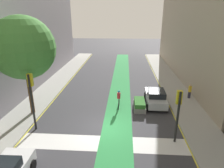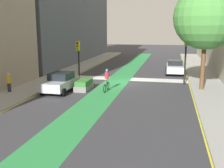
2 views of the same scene
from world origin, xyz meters
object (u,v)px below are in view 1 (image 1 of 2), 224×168
car_silver_right_far (156,97)px  street_tree_near (23,48)px  pedestrian_sidewalk_right_a (190,91)px  median_planter (139,105)px  traffic_signal_near_right (178,107)px  traffic_signal_near_left (31,92)px  cyclist_in_lane (119,99)px

car_silver_right_far → street_tree_near: 12.86m
pedestrian_sidewalk_right_a → median_planter: bearing=-154.5°
traffic_signal_near_right → traffic_signal_near_left: bearing=175.0°
traffic_signal_near_right → cyclist_in_lane: bearing=130.2°
traffic_signal_near_left → cyclist_in_lane: 7.91m
traffic_signal_near_right → car_silver_right_far: size_ratio=0.91×
street_tree_near → car_silver_right_far: bearing=13.5°
traffic_signal_near_left → street_tree_near: (-1.31, 2.29, 2.86)m
car_silver_right_far → cyclist_in_lane: size_ratio=2.28×
traffic_signal_near_left → street_tree_near: street_tree_near is taller
pedestrian_sidewalk_right_a → median_planter: 6.04m
pedestrian_sidewalk_right_a → median_planter: (-5.44, -2.59, -0.52)m
traffic_signal_near_left → pedestrian_sidewalk_right_a: 15.53m
car_silver_right_far → cyclist_in_lane: cyclist_in_lane is taller
car_silver_right_far → pedestrian_sidewalk_right_a: size_ratio=2.77×
cyclist_in_lane → median_planter: 2.08m
cyclist_in_lane → traffic_signal_near_left: bearing=-148.0°
traffic_signal_near_left → pedestrian_sidewalk_right_a: (13.88, 6.60, -2.24)m
traffic_signal_near_left → median_planter: (8.45, 4.01, -2.75)m
car_silver_right_far → cyclist_in_lane: 3.81m
pedestrian_sidewalk_right_a → street_tree_near: bearing=-164.2°
street_tree_near → median_planter: (9.76, 1.71, -5.61)m
cyclist_in_lane → pedestrian_sidewalk_right_a: bearing=19.1°
traffic_signal_near_right → street_tree_near: (-11.95, 3.23, 3.31)m
car_silver_right_far → cyclist_in_lane: (-3.67, -1.02, 0.17)m
pedestrian_sidewalk_right_a → street_tree_near: size_ratio=0.18×
car_silver_right_far → street_tree_near: street_tree_near is taller
cyclist_in_lane → pedestrian_sidewalk_right_a: (7.44, 2.57, -0.05)m
street_tree_near → traffic_signal_near_left: bearing=-60.2°
traffic_signal_near_left → pedestrian_sidewalk_right_a: traffic_signal_near_left is taller
traffic_signal_near_left → median_planter: bearing=25.4°
traffic_signal_near_left → car_silver_right_far: 11.54m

